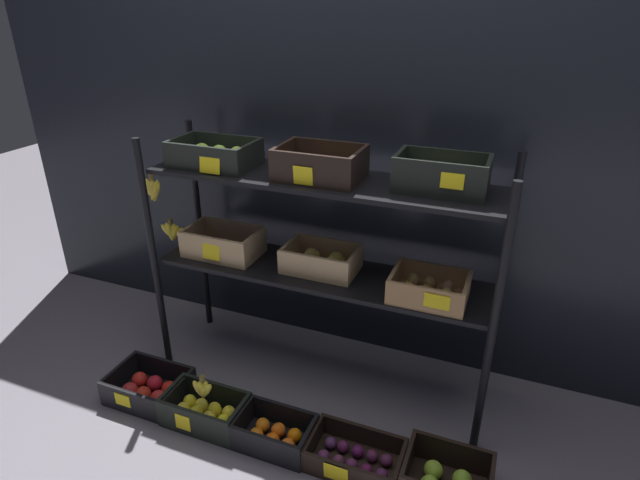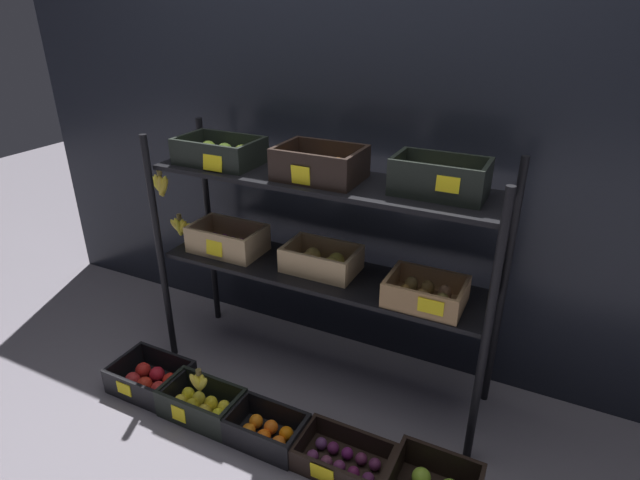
% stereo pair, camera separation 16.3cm
% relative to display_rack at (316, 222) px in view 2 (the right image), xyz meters
% --- Properties ---
extents(ground_plane, '(10.00, 10.00, 0.00)m').
position_rel_display_rack_xyz_m(ground_plane, '(0.02, 0.00, -0.81)').
color(ground_plane, slate).
extents(storefront_wall, '(3.90, 0.12, 1.98)m').
position_rel_display_rack_xyz_m(storefront_wall, '(0.02, 0.39, 0.19)').
color(storefront_wall, black).
rests_on(storefront_wall, ground_plane).
extents(display_rack, '(1.63, 0.41, 1.14)m').
position_rel_display_rack_xyz_m(display_rack, '(0.00, 0.00, 0.00)').
color(display_rack, black).
rests_on(display_rack, ground_plane).
extents(crate_ground_apple_red, '(0.35, 0.26, 0.13)m').
position_rel_display_rack_xyz_m(crate_ground_apple_red, '(-0.65, -0.44, -0.76)').
color(crate_ground_apple_red, black).
rests_on(crate_ground_apple_red, ground_plane).
extents(crate_ground_lemon, '(0.35, 0.21, 0.14)m').
position_rel_display_rack_xyz_m(crate_ground_lemon, '(-0.33, -0.47, -0.75)').
color(crate_ground_lemon, black).
rests_on(crate_ground_lemon, ground_plane).
extents(crate_ground_tangerine, '(0.32, 0.20, 0.12)m').
position_rel_display_rack_xyz_m(crate_ground_tangerine, '(0.00, -0.47, -0.76)').
color(crate_ground_tangerine, black).
rests_on(crate_ground_tangerine, ground_plane).
extents(crate_ground_plum, '(0.37, 0.23, 0.10)m').
position_rel_display_rack_xyz_m(crate_ground_plum, '(0.34, -0.45, -0.77)').
color(crate_ground_plum, black).
rests_on(crate_ground_plum, ground_plane).
extents(banana_bunch_loose, '(0.11, 0.04, 0.11)m').
position_rel_display_rack_xyz_m(banana_bunch_loose, '(-0.32, -0.47, -0.62)').
color(banana_bunch_loose, brown).
rests_on(banana_bunch_loose, crate_ground_lemon).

